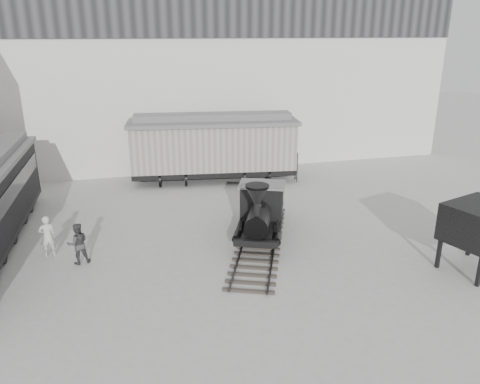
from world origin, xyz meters
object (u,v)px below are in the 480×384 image
object	(u,v)px
visitor_a	(47,236)
visitor_b	(78,244)
locomotive	(261,214)
coal_hopper	(479,228)
boxcar	(213,146)

from	to	relation	value
visitor_a	visitor_b	world-z (taller)	visitor_a
locomotive	visitor_b	distance (m)	7.40
locomotive	visitor_a	bearing A→B (deg)	-160.25
locomotive	visitor_b	size ratio (longest dim) A/B	5.12
visitor_a	coal_hopper	world-z (taller)	coal_hopper
visitor_b	visitor_a	bearing A→B (deg)	-48.70
boxcar	coal_hopper	bearing A→B (deg)	-54.55
visitor_a	coal_hopper	xyz separation A→B (m)	(15.29, -5.15, 0.83)
visitor_a	visitor_b	distance (m)	1.49
boxcar	visitor_b	size ratio (longest dim) A/B	6.15
coal_hopper	visitor_b	bearing A→B (deg)	145.73
locomotive	visitor_a	xyz separation A→B (m)	(-8.55, 0.40, -0.23)
locomotive	coal_hopper	distance (m)	8.27
boxcar	coal_hopper	world-z (taller)	boxcar
locomotive	boxcar	xyz separation A→B (m)	(-0.28, 8.58, 1.00)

